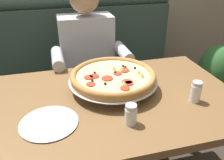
# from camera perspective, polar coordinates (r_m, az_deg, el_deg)

# --- Properties ---
(booth_bench) EXTENTS (1.65, 0.78, 1.13)m
(booth_bench) POSITION_cam_1_polar(r_m,az_deg,el_deg) (2.14, -5.80, -0.13)
(booth_bench) COLOR #384C42
(booth_bench) RESTS_ON ground_plane
(dining_table) EXTENTS (1.30, 0.83, 0.76)m
(dining_table) POSITION_cam_1_polar(r_m,az_deg,el_deg) (1.27, 0.45, -7.77)
(dining_table) COLOR brown
(dining_table) RESTS_ON ground_plane
(diner_main) EXTENTS (0.54, 0.64, 1.27)m
(diner_main) POSITION_cam_1_polar(r_m,az_deg,el_deg) (1.77, -5.57, 4.80)
(diner_main) COLOR #2D3342
(diner_main) RESTS_ON ground_plane
(pizza) EXTENTS (0.48, 0.48, 0.11)m
(pizza) POSITION_cam_1_polar(r_m,az_deg,el_deg) (1.25, 0.31, 0.87)
(pizza) COLOR silver
(pizza) RESTS_ON dining_table
(shaker_parmesan) EXTENTS (0.05, 0.05, 0.11)m
(shaker_parmesan) POSITION_cam_1_polar(r_m,az_deg,el_deg) (1.23, 19.69, -3.03)
(shaker_parmesan) COLOR white
(shaker_parmesan) RESTS_ON dining_table
(shaker_pepper_flakes) EXTENTS (0.05, 0.05, 0.10)m
(shaker_pepper_flakes) POSITION_cam_1_polar(r_m,az_deg,el_deg) (1.02, 4.59, -8.68)
(shaker_pepper_flakes) COLOR white
(shaker_pepper_flakes) RESTS_ON dining_table
(plate_near_left) EXTENTS (0.26, 0.26, 0.02)m
(plate_near_left) POSITION_cam_1_polar(r_m,az_deg,el_deg) (1.07, -15.14, -9.75)
(plate_near_left) COLOR white
(plate_near_left) RESTS_ON dining_table
(potted_plant) EXTENTS (0.36, 0.36, 0.70)m
(potted_plant) POSITION_cam_1_polar(r_m,az_deg,el_deg) (2.44, 23.96, 0.87)
(potted_plant) COLOR brown
(potted_plant) RESTS_ON ground_plane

